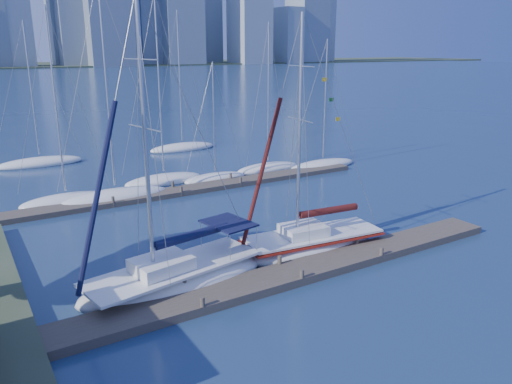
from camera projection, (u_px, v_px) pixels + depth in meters
ground at (290, 278)px, 23.60m from camera, size 700.00×700.00×0.00m
near_dock at (290, 274)px, 23.54m from camera, size 26.00×2.00×0.40m
far_dock at (189, 190)px, 37.65m from camera, size 30.00×1.80×0.36m
sailboat_navy at (174, 267)px, 22.41m from camera, size 9.15×4.35×13.23m
sailboat_maroon at (312, 233)px, 26.62m from camera, size 8.36×3.51×12.67m
bg_boat_0 at (66, 200)px, 34.74m from camera, size 6.55×4.15×13.44m
bg_boat_1 at (116, 196)px, 35.53m from camera, size 7.99×3.98×15.34m
bg_boat_2 at (164, 180)px, 40.09m from camera, size 6.83×3.77×14.75m
bg_boat_3 at (215, 178)px, 40.84m from camera, size 5.60×2.39×9.76m
bg_boat_4 at (268, 168)px, 44.18m from camera, size 6.53×4.16×12.85m
bg_boat_5 at (323, 165)px, 45.41m from camera, size 7.11×2.41×11.55m
bg_boat_6 at (40, 163)px, 46.10m from camera, size 7.91×4.62×13.15m
bg_boat_7 at (183, 147)px, 53.02m from camera, size 7.56×4.15×14.43m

